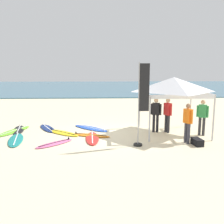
# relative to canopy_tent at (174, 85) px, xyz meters

# --- Properties ---
(ground_plane) EXTENTS (80.00, 80.00, 0.00)m
(ground_plane) POSITION_rel_canopy_tent_xyz_m (-3.10, -0.13, -2.39)
(ground_plane) COLOR beige
(sea) EXTENTS (80.00, 36.00, 0.10)m
(sea) POSITION_rel_canopy_tent_xyz_m (-3.10, 32.88, -2.34)
(sea) COLOR #386B84
(sea) RESTS_ON ground
(canopy_tent) EXTENTS (2.94, 2.94, 2.75)m
(canopy_tent) POSITION_rel_canopy_tent_xyz_m (0.00, 0.00, 0.00)
(canopy_tent) COLOR #B7B7BC
(canopy_tent) RESTS_ON ground
(surfboard_lime) EXTENTS (1.38, 2.36, 0.19)m
(surfboard_lime) POSITION_rel_canopy_tent_xyz_m (-7.91, 0.63, -2.35)
(surfboard_lime) COLOR #7AD12D
(surfboard_lime) RESTS_ON ground
(surfboard_yellow) EXTENTS (2.00, 1.82, 0.19)m
(surfboard_yellow) POSITION_rel_canopy_tent_xyz_m (-5.41, 0.17, -2.35)
(surfboard_yellow) COLOR yellow
(surfboard_yellow) RESTS_ON ground
(surfboard_pink) EXTENTS (1.62, 1.61, 0.19)m
(surfboard_pink) POSITION_rel_canopy_tent_xyz_m (-5.46, -1.61, -2.35)
(surfboard_pink) COLOR pink
(surfboard_pink) RESTS_ON ground
(surfboard_red) EXTENTS (0.69, 2.21, 0.19)m
(surfboard_red) POSITION_rel_canopy_tent_xyz_m (-3.91, -0.87, -2.35)
(surfboard_red) COLOR red
(surfboard_red) RESTS_ON ground
(surfboard_blue) EXTENTS (2.11, 2.01, 0.19)m
(surfboard_blue) POSITION_rel_canopy_tent_xyz_m (-4.05, 1.05, -2.35)
(surfboard_blue) COLOR blue
(surfboard_blue) RESTS_ON ground
(surfboard_teal) EXTENTS (1.11, 2.34, 0.19)m
(surfboard_teal) POSITION_rel_canopy_tent_xyz_m (-7.29, -0.97, -2.35)
(surfboard_teal) COLOR #19847F
(surfboard_teal) RESTS_ON ground
(surfboard_navy) EXTENTS (1.41, 2.07, 0.19)m
(surfboard_navy) POSITION_rel_canopy_tent_xyz_m (-6.36, 1.17, -2.35)
(surfboard_navy) COLOR navy
(surfboard_navy) RESTS_ON ground
(surfboard_black) EXTENTS (0.96, 2.08, 0.19)m
(surfboard_black) POSITION_rel_canopy_tent_xyz_m (-7.77, 0.89, -2.35)
(surfboard_black) COLOR black
(surfboard_black) RESTS_ON ground
(surfboard_orange) EXTENTS (1.96, 1.15, 0.19)m
(surfboard_orange) POSITION_rel_canopy_tent_xyz_m (-4.00, -0.39, -2.35)
(surfboard_orange) COLOR orange
(surfboard_orange) RESTS_ON ground
(person_green) EXTENTS (0.48, 0.37, 1.71)m
(person_green) POSITION_rel_canopy_tent_xyz_m (1.28, -0.50, -1.40)
(person_green) COLOR #2D2D33
(person_green) RESTS_ON ground
(person_orange) EXTENTS (0.33, 0.52, 1.71)m
(person_orange) POSITION_rel_canopy_tent_xyz_m (0.15, -1.72, -1.40)
(person_orange) COLOR #383842
(person_orange) RESTS_ON ground
(person_red) EXTENTS (0.37, 0.49, 1.71)m
(person_red) POSITION_rel_canopy_tent_xyz_m (-0.21, 0.14, -1.40)
(person_red) COLOR #2D2D33
(person_red) RESTS_ON ground
(person_black) EXTENTS (0.51, 0.35, 1.71)m
(person_black) POSITION_rel_canopy_tent_xyz_m (-0.77, 0.23, -1.40)
(person_black) COLOR black
(person_black) RESTS_ON ground
(banner_flag) EXTENTS (0.60, 0.36, 3.40)m
(banner_flag) POSITION_rel_canopy_tent_xyz_m (-1.87, -1.97, -0.81)
(banner_flag) COLOR #99999E
(banner_flag) RESTS_ON ground
(gear_bag_near_tent) EXTENTS (0.38, 0.63, 0.28)m
(gear_bag_near_tent) POSITION_rel_canopy_tent_xyz_m (0.49, -2.02, -2.25)
(gear_bag_near_tent) COLOR black
(gear_bag_near_tent) RESTS_ON ground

